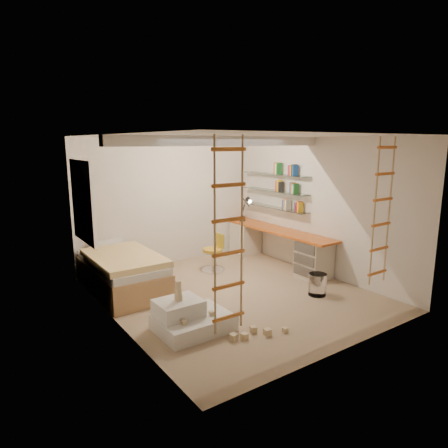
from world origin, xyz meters
TOP-DOWN VIEW (x-y plane):
  - floor at (0.00, 0.00)m, footprint 4.50×4.50m
  - ceiling_beam at (0.00, 0.30)m, footprint 4.00×0.18m
  - window_frame at (-1.97, 1.50)m, footprint 0.06×1.15m
  - window_blind at (-1.93, 1.50)m, footprint 0.02×1.00m
  - rope_ladder_left at (-1.35, -1.75)m, footprint 0.41×0.04m
  - rope_ladder_right at (1.35, -1.75)m, footprint 0.41×0.04m
  - waste_bin at (1.11, -0.82)m, footprint 0.30×0.30m
  - desk at (1.72, 0.86)m, footprint 0.56×2.80m
  - shelves at (1.87, 1.13)m, footprint 0.25×1.80m
  - bed at (-1.48, 1.23)m, footprint 1.02×2.00m
  - task_lamp at (1.67, 1.82)m, footprint 0.14×0.36m
  - swivel_chair at (0.38, 1.21)m, footprint 0.44×0.44m
  - play_platform at (-1.27, -0.72)m, footprint 0.98×0.76m
  - toy_blocks at (-0.99, -1.02)m, footprint 1.28×0.94m
  - books at (1.87, 1.13)m, footprint 0.14×0.58m

SIDE VIEW (x-z plane):
  - floor at x=0.00m, z-range 0.00..0.00m
  - play_platform at x=-1.27m, z-range -0.05..0.38m
  - waste_bin at x=1.11m, z-range 0.00..0.37m
  - toy_blocks at x=-0.99m, z-range -0.10..0.60m
  - swivel_chair at x=0.38m, z-range -0.10..0.65m
  - bed at x=-1.48m, z-range -0.02..0.67m
  - desk at x=1.72m, z-range 0.03..0.78m
  - task_lamp at x=1.67m, z-range 0.85..1.42m
  - shelves at x=1.87m, z-range 1.14..1.86m
  - rope_ladder_left at x=-1.35m, z-range 0.45..2.58m
  - rope_ladder_right at x=1.35m, z-range 0.45..2.58m
  - window_frame at x=-1.97m, z-range 0.88..2.23m
  - window_blind at x=-1.93m, z-range 0.95..2.15m
  - books at x=1.87m, z-range 1.17..2.09m
  - ceiling_beam at x=0.00m, z-range 2.44..2.60m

